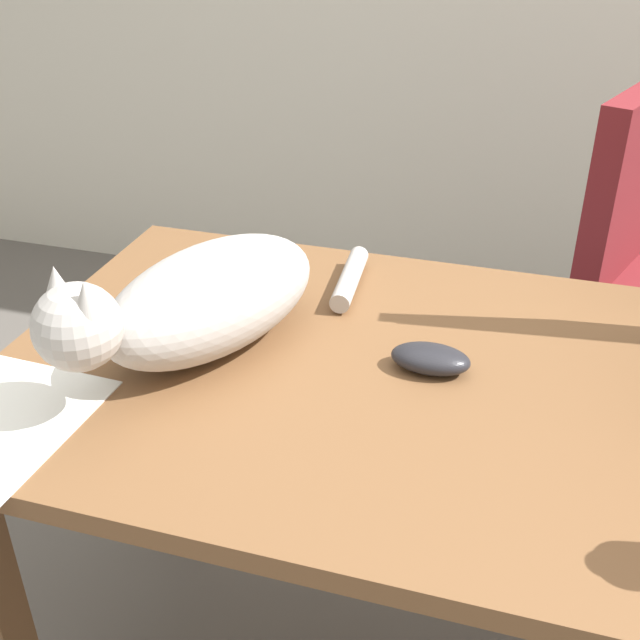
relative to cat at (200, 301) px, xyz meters
The scene contains 3 objects.
desk 0.58m from the cat, ahead, with size 1.66×0.72×0.72m.
cat is the anchor object (origin of this frame).
computer_mouse 0.33m from the cat, ahead, with size 0.11×0.06×0.04m, color #232328.
Camera 1 is at (-0.12, -0.89, 1.33)m, focal length 44.14 mm.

